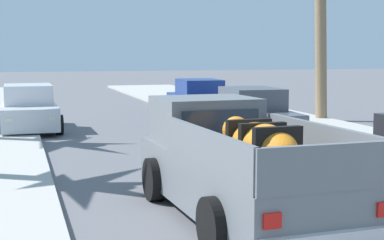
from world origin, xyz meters
TOP-DOWN VIEW (x-y plane):
  - sidewalk_right at (5.40, 12.00)m, footprint 4.84×60.00m
  - curb_right at (4.38, 12.00)m, footprint 0.16×60.00m
  - pickup_truck at (-0.29, 6.46)m, footprint 2.37×5.28m
  - car_left_near at (3.24, 14.29)m, footprint 2.18×4.33m
  - car_left_mid at (-3.25, 18.08)m, footprint 2.05×4.27m
  - car_right_mid at (3.40, 20.28)m, footprint 2.16×4.32m

SIDE VIEW (x-z plane):
  - curb_right at x=4.38m, z-range 0.00..0.10m
  - sidewalk_right at x=5.40m, z-range 0.00..0.12m
  - car_left_near at x=3.24m, z-range -0.06..1.48m
  - car_left_mid at x=-3.25m, z-range -0.06..1.48m
  - car_right_mid at x=3.40m, z-range -0.06..1.48m
  - pickup_truck at x=-0.29m, z-range -0.09..1.71m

